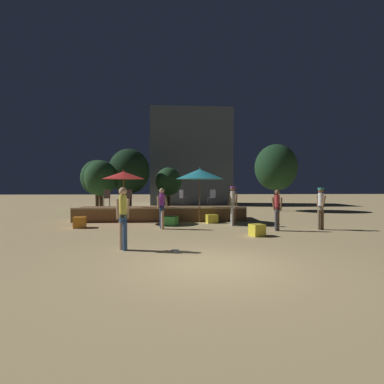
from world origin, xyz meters
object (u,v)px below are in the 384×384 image
person_1 (277,209)px  bistro_chair_1 (183,196)px  bistro_chair_2 (107,196)px  background_tree_1 (101,178)px  person_2 (233,203)px  patio_umbrella_0 (124,175)px  frisbee_disc (175,251)px  patio_umbrella_1 (200,174)px  background_tree_2 (168,182)px  cube_seat_1 (212,219)px  background_tree_4 (97,178)px  background_tree_0 (129,171)px  cube_seat_0 (80,222)px  person_3 (162,207)px  bistro_chair_0 (129,196)px  cube_seat_3 (171,221)px  person_0 (321,206)px  background_tree_3 (276,168)px  person_4 (123,215)px  cube_seat_2 (257,230)px  bistro_chair_3 (212,196)px

person_1 → bistro_chair_1: person_1 is taller
bistro_chair_2 → background_tree_1: size_ratio=0.24×
person_2 → bistro_chair_1: 3.30m
bistro_chair_1 → background_tree_1: bearing=4.5°
patio_umbrella_0 → frisbee_disc: bearing=-69.3°
bistro_chair_1 → bistro_chair_2: 4.06m
patio_umbrella_1 → bistro_chair_2: patio_umbrella_1 is taller
patio_umbrella_0 → background_tree_2: background_tree_2 is taller
cube_seat_1 → bistro_chair_1: 2.19m
patio_umbrella_1 → cube_seat_1: 2.36m
bistro_chair_2 → background_tree_4: size_ratio=0.22×
person_1 → background_tree_0: background_tree_0 is taller
cube_seat_0 → background_tree_1: bearing=97.8°
cube_seat_0 → person_3: person_3 is taller
cube_seat_0 → bistro_chair_0: bearing=59.9°
patio_umbrella_1 → bistro_chair_1: 1.75m
bistro_chair_2 → cube_seat_3: bearing=132.7°
cube_seat_0 → person_2: bearing=2.2°
person_0 → person_2: person_2 is taller
cube_seat_3 → person_1: person_1 is taller
cube_seat_1 → person_1: 3.77m
cube_seat_3 → bistro_chair_2: size_ratio=0.81×
patio_umbrella_1 → person_3: 3.29m
background_tree_1 → background_tree_3: size_ratio=0.76×
person_4 → bistro_chair_1: 7.74m
bistro_chair_0 → bistro_chair_2: same height
person_2 → cube_seat_2: bearing=-136.9°
cube_seat_3 → person_4: person_4 is taller
cube_seat_0 → person_4: 5.61m
bistro_chair_0 → background_tree_3: (10.15, 5.45, 1.95)m
background_tree_4 → bistro_chair_2: bearing=-73.1°
patio_umbrella_0 → cube_seat_3: patio_umbrella_0 is taller
cube_seat_2 → person_0: 3.57m
person_0 → background_tree_0: size_ratio=0.37×
cube_seat_2 → cube_seat_3: (-3.23, 3.20, -0.01)m
patio_umbrella_0 → patio_umbrella_1: 3.86m
cube_seat_3 → person_1: size_ratio=0.42×
cube_seat_1 → bistro_chair_1: bistro_chair_1 is taller
patio_umbrella_1 → bistro_chair_1: size_ratio=3.13×
cube_seat_1 → background_tree_0: (-5.44, 8.97, 2.83)m
cube_seat_2 → bistro_chair_3: 5.70m
person_3 → person_4: (-0.97, -4.24, 0.04)m
patio_umbrella_0 → cube_seat_2: 7.42m
bistro_chair_2 → background_tree_2: background_tree_2 is taller
patio_umbrella_1 → person_1: size_ratio=1.65×
cube_seat_1 → bistro_chair_1: (-1.44, 1.22, 1.10)m
bistro_chair_0 → background_tree_0: size_ratio=0.19×
bistro_chair_2 → person_3: bearing=117.5°
person_3 → person_0: bearing=62.4°
person_2 → person_3: size_ratio=1.05×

